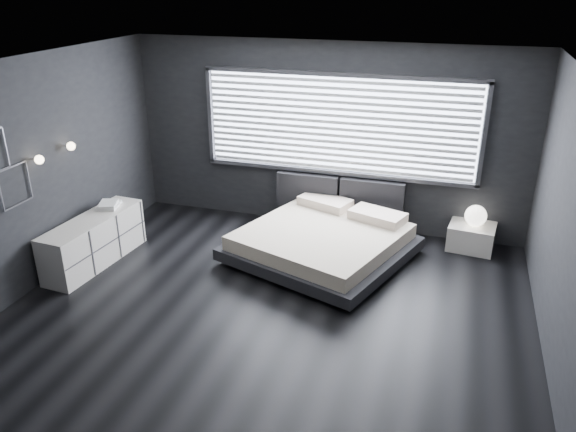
% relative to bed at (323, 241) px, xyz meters
% --- Properties ---
extents(room, '(6.04, 6.00, 2.80)m').
position_rel_bed_xyz_m(room, '(-0.28, -1.59, 1.14)').
color(room, black).
rests_on(room, ground).
extents(window, '(4.14, 0.09, 1.52)m').
position_rel_bed_xyz_m(window, '(-0.08, 1.11, 1.35)').
color(window, white).
rests_on(window, ground).
extents(headboard, '(1.96, 0.16, 0.52)m').
position_rel_bed_xyz_m(headboard, '(-0.01, 1.05, 0.31)').
color(headboard, black).
rests_on(headboard, ground).
extents(sconce_near, '(0.18, 0.11, 0.11)m').
position_rel_bed_xyz_m(sconce_near, '(-3.16, -1.54, 1.34)').
color(sconce_near, silver).
rests_on(sconce_near, ground).
extents(sconce_far, '(0.18, 0.11, 0.11)m').
position_rel_bed_xyz_m(sconce_far, '(-3.16, -0.94, 1.34)').
color(sconce_far, silver).
rests_on(sconce_far, ground).
extents(wall_art_lower, '(0.01, 0.48, 0.48)m').
position_rel_bed_xyz_m(wall_art_lower, '(-3.25, -1.89, 1.12)').
color(wall_art_lower, '#47474C').
rests_on(wall_art_lower, ground).
extents(bed, '(2.71, 2.65, 0.56)m').
position_rel_bed_xyz_m(bed, '(0.00, 0.00, 0.00)').
color(bed, black).
rests_on(bed, ground).
extents(nightstand, '(0.68, 0.59, 0.37)m').
position_rel_bed_xyz_m(nightstand, '(1.97, 0.91, -0.08)').
color(nightstand, silver).
rests_on(nightstand, ground).
extents(orb_lamp, '(0.30, 0.30, 0.30)m').
position_rel_bed_xyz_m(orb_lamp, '(1.99, 0.90, 0.26)').
color(orb_lamp, white).
rests_on(orb_lamp, nightstand).
extents(dresser, '(0.59, 1.67, 0.66)m').
position_rel_bed_xyz_m(dresser, '(-2.93, -1.06, 0.07)').
color(dresser, silver).
rests_on(dresser, ground).
extents(book_stack, '(0.35, 0.41, 0.07)m').
position_rel_bed_xyz_m(book_stack, '(-2.93, -0.63, 0.43)').
color(book_stack, silver).
rests_on(book_stack, dresser).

